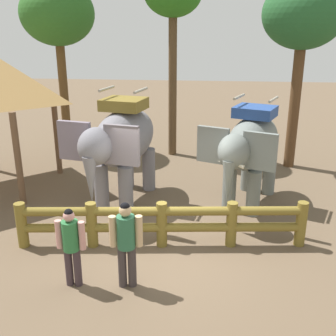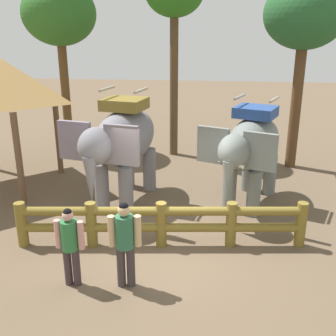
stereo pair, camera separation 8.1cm
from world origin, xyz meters
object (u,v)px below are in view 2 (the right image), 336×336
tree_back_center (59,16)px  log_fence (161,221)px  elephant_near_left (122,141)px  tree_far_right (305,17)px  tourist_woman_in_black (125,239)px  elephant_center (251,147)px  tourist_man_in_blue (70,242)px

tree_back_center → log_fence: bearing=-57.2°
log_fence → tree_back_center: (-4.70, 7.30, 4.46)m
elephant_near_left → tree_far_right: bearing=35.5°
log_fence → tree_back_center: size_ratio=1.02×
tourist_woman_in_black → elephant_center: bearing=58.1°
tourist_man_in_blue → tree_back_center: bearing=109.7°
log_fence → elephant_center: elephant_center is taller
elephant_near_left → log_fence: bearing=-59.6°
elephant_center → tourist_man_in_blue: size_ratio=2.21×
elephant_near_left → tree_back_center: bearing=123.8°
elephant_near_left → tree_far_right: tree_far_right is taller
elephant_near_left → tree_far_right: size_ratio=0.61×
elephant_center → tree_back_center: size_ratio=0.56×
tourist_woman_in_black → tree_back_center: 10.63m
elephant_near_left → tourist_woman_in_black: (0.90, -3.90, -0.77)m
log_fence → tree_back_center: bearing=122.8°
tourist_woman_in_black → tree_back_center: tree_back_center is taller
elephant_center → tree_far_right: 5.12m
tourist_man_in_blue → tree_far_right: (5.31, 7.67, 4.06)m
tree_back_center → elephant_near_left: bearing=-56.2°
tree_back_center → tourist_woman_in_black: bearing=-64.5°
log_fence → tourist_man_in_blue: tourist_man_in_blue is taller
log_fence → tree_far_right: 8.37m
tourist_man_in_blue → tree_back_center: size_ratio=0.25×
log_fence → elephant_center: (2.08, 2.53, 1.06)m
log_fence → elephant_near_left: elephant_near_left is taller
elephant_center → tourist_man_in_blue: elephant_center is taller
elephant_near_left → tree_back_center: (-3.33, 4.97, 3.28)m
elephant_near_left → elephant_center: elephant_near_left is taller
elephant_center → tree_back_center: 8.95m
tree_back_center → tree_far_right: (8.52, -1.28, -0.08)m
elephant_near_left → elephant_center: (3.45, 0.21, -0.11)m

